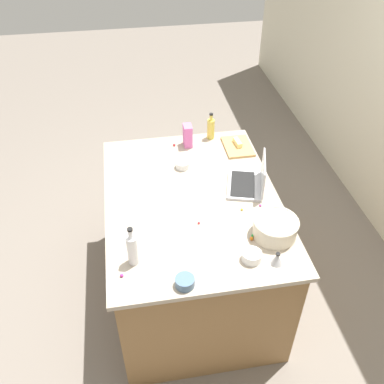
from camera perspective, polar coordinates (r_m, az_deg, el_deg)
The scene contains 21 objects.
ground_plane at distance 3.39m, azimuth -0.00°, elevation -12.46°, with size 12.00×12.00×0.00m, color slate.
island_counter at distance 3.04m, azimuth -0.00°, elevation -7.24°, with size 1.51×1.11×0.90m.
laptop at distance 2.82m, azimuth 7.85°, elevation 1.45°, with size 0.36×0.31×0.22m.
mixing_bowl_large at distance 2.49m, azimuth 11.12°, elevation -4.68°, with size 0.26×0.26×0.12m.
bottle_vinegar at distance 2.30m, azimuth -8.01°, elevation -7.59°, with size 0.06×0.06×0.25m.
bottle_oil at distance 3.27m, azimuth 2.54°, elevation 8.54°, with size 0.06×0.06×0.21m.
cutting_board at distance 3.21m, azimuth 6.17°, elevation 6.10°, with size 0.28×0.20×0.02m, color tan.
butter_stick_left at distance 3.21m, azimuth 6.13°, elevation 6.64°, with size 0.11×0.04×0.04m, color #F4E58C.
ramekin_small at distance 2.23m, azimuth -0.96°, elevation -11.97°, with size 0.10×0.10×0.05m, color slate.
ramekin_medium at distance 2.36m, azimuth 8.02°, elevation -8.54°, with size 0.11×0.11×0.05m, color white.
ramekin_wide at distance 2.98m, azimuth -1.29°, elevation 3.67°, with size 0.10×0.10×0.05m, color white.
kitchen_timer at distance 2.36m, azimuth 11.37°, elevation -8.78°, with size 0.07×0.07×0.08m.
candy_bag at distance 3.18m, azimuth -0.59°, elevation 7.58°, with size 0.09×0.06×0.17m, color pink.
candy_1 at distance 2.48m, azimuth 8.00°, elevation -6.20°, with size 0.02×0.02×0.02m, color orange.
candy_2 at distance 2.50m, azimuth 8.17°, elevation -5.83°, with size 0.02×0.02×0.02m, color green.
candy_3 at distance 2.66m, azimuth 6.71°, elevation -2.37°, with size 0.01×0.01×0.01m, color yellow.
candy_4 at distance 2.31m, azimuth -9.42°, elevation -10.98°, with size 0.02×0.02×0.02m, color #CC3399.
candy_5 at distance 2.70m, azimuth 9.17°, elevation -1.79°, with size 0.01×0.01×0.01m, color #CC3399.
candy_6 at distance 3.21m, azimuth -2.40°, elevation 6.34°, with size 0.02×0.02×0.02m, color red.
candy_7 at distance 2.54m, azimuth 11.32°, elevation -5.37°, with size 0.02×0.02×0.02m, color yellow.
candy_8 at distance 2.55m, azimuth 0.84°, elevation -4.19°, with size 0.01×0.01×0.01m, color red.
Camera 1 is at (2.05, -0.35, 2.67)m, focal length 39.70 mm.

